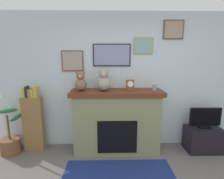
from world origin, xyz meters
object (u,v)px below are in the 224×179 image
Objects in this scene: bookshelf at (33,121)px; teddy_bear_grey at (104,81)px; teddy_bear_brown at (81,82)px; fireplace at (117,121)px; television at (205,118)px; tv_stand at (203,139)px; candle_jar at (154,88)px; mantel_clock at (130,85)px; potted_plant at (10,139)px.

teddy_bear_grey is (1.34, -0.06, 0.78)m from bookshelf.
teddy_bear_brown reaches higher than bookshelf.
fireplace is 2.83× the size of television.
teddy_bear_brown is (-2.30, 0.04, 1.11)m from tv_stand.
teddy_bear_grey is (-0.23, -0.02, 0.77)m from fireplace.
bookshelf is 3.23m from television.
mantel_clock is (-0.44, -0.00, 0.04)m from candle_jar.
candle_jar is 1.33m from teddy_bear_brown.
teddy_bear_grey is (-0.92, -0.00, 0.13)m from candle_jar.
bookshelf is 2.12× the size of television.
potted_plant is 8.32× the size of candle_jar.
candle_jar is at bearing 0.03° from teddy_bear_grey.
potted_plant is 1.72m from teddy_bear_brown.
television is at bearing -90.00° from tv_stand.
fireplace is 1.65m from television.
potted_plant is 2.07m from teddy_bear_grey.
bookshelf reaches higher than fireplace.
potted_plant is at bearing -179.84° from television.
potted_plant is at bearing -165.07° from bookshelf.
mantel_clock reaches higher than television.
tv_stand is at bearing -2.21° from candle_jar.
fireplace reaches higher than television.
bookshelf is 11.68× the size of candle_jar.
fireplace is 0.93m from candle_jar.
television is (3.23, -0.10, 0.07)m from bookshelf.
bookshelf is at bearing 178.37° from fireplace.
teddy_bear_grey reaches higher than fireplace.
potted_plant is at bearing -177.94° from teddy_bear_brown.
tv_stand is 1.76m from mantel_clock.
bookshelf is (-1.58, 0.04, -0.02)m from fireplace.
fireplace is at bearing 4.44° from teddy_bear_grey.
fireplace is 1.88× the size of potted_plant.
tv_stand is at bearing 0.18° from potted_plant.
mantel_clock is 0.89m from teddy_bear_brown.
candle_jar is (0.68, -0.02, 0.64)m from fireplace.
teddy_bear_grey is (-0.47, 0.00, 0.08)m from mantel_clock.
television is at bearing -1.16° from teddy_bear_grey.
bookshelf is at bearing 178.23° from tv_stand.
television is 2.40m from teddy_bear_brown.
potted_plant is at bearing -178.95° from candle_jar.
bookshelf is at bearing 14.93° from potted_plant.
fireplace is 2.64× the size of tv_stand.
potted_plant is 2.45m from mantel_clock.
television is 3.06× the size of mantel_clock.
teddy_bear_grey reaches higher than candle_jar.
potted_plant is (-0.42, -0.11, -0.31)m from bookshelf.
potted_plant is at bearing -178.08° from fireplace.
bookshelf is 2.35m from candle_jar.
mantel_clock is at bearing 1.22° from potted_plant.
candle_jar reaches higher than potted_plant.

